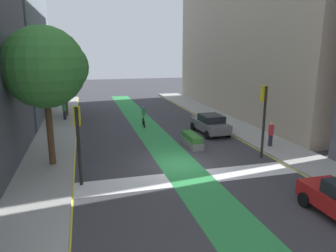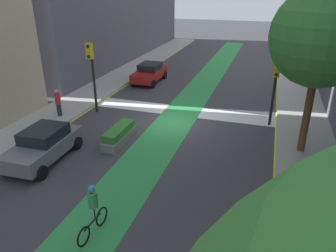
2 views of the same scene
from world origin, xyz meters
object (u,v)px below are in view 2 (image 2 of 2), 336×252
at_px(traffic_signal_near_right, 92,65).
at_px(median_planter, 119,135).
at_px(traffic_signal_near_left, 275,80).
at_px(car_red_right_near, 149,73).
at_px(pedestrian_sidewalk_right_a, 58,103).
at_px(street_tree_near, 322,37).
at_px(car_grey_right_far, 44,145).
at_px(cyclist_in_lane, 93,209).

relative_size(traffic_signal_near_right, median_planter, 1.63).
bearing_deg(median_planter, traffic_signal_near_left, -148.19).
relative_size(car_red_right_near, pedestrian_sidewalk_right_a, 2.50).
xyz_separation_m(street_tree_near, median_planter, (9.14, 1.70, -5.23)).
height_order(car_grey_right_far, median_planter, car_grey_right_far).
bearing_deg(traffic_signal_near_left, pedestrian_sidewalk_right_a, 12.38).
bearing_deg(car_grey_right_far, cyclist_in_lane, 142.24).
height_order(car_red_right_near, street_tree_near, street_tree_near).
distance_m(traffic_signal_near_left, pedestrian_sidewalk_right_a, 13.01).
height_order(car_red_right_near, car_grey_right_far, same).
relative_size(cyclist_in_lane, median_planter, 0.67).
xyz_separation_m(traffic_signal_near_right, cyclist_in_lane, (-5.56, 9.94, -2.17)).
bearing_deg(traffic_signal_near_right, traffic_signal_near_left, -173.58).
bearing_deg(median_planter, street_tree_near, -169.47).
bearing_deg(car_grey_right_far, median_planter, -132.53).
distance_m(pedestrian_sidewalk_right_a, median_planter, 5.42).
relative_size(traffic_signal_near_left, car_red_right_near, 0.93).
distance_m(traffic_signal_near_right, traffic_signal_near_left, 10.99).
distance_m(cyclist_in_lane, median_planter, 6.86).
xyz_separation_m(traffic_signal_near_left, car_red_right_near, (10.10, -6.53, -1.97)).
xyz_separation_m(pedestrian_sidewalk_right_a, median_planter, (-5.03, 1.92, -0.61)).
xyz_separation_m(traffic_signal_near_left, cyclist_in_lane, (5.35, 11.16, -1.80)).
height_order(traffic_signal_near_right, car_red_right_near, traffic_signal_near_right).
relative_size(traffic_signal_near_left, street_tree_near, 0.51).
height_order(car_grey_right_far, street_tree_near, street_tree_near).
xyz_separation_m(traffic_signal_near_right, median_planter, (-3.36, 3.46, -2.73)).
relative_size(traffic_signal_near_right, car_red_right_near, 1.06).
relative_size(street_tree_near, median_planter, 2.81).
bearing_deg(car_grey_right_far, car_red_right_near, -90.08).
xyz_separation_m(car_grey_right_far, cyclist_in_lane, (-4.76, 3.69, 0.17)).
bearing_deg(street_tree_near, median_planter, 10.53).
bearing_deg(traffic_signal_near_right, cyclist_in_lane, 119.24).
xyz_separation_m(cyclist_in_lane, median_planter, (2.21, -6.48, -0.57)).
height_order(traffic_signal_near_left, cyclist_in_lane, traffic_signal_near_left).
bearing_deg(pedestrian_sidewalk_right_a, traffic_signal_near_left, -167.62).
distance_m(car_red_right_near, car_grey_right_far, 14.01).
xyz_separation_m(car_red_right_near, cyclist_in_lane, (-4.74, 17.70, 0.17)).
height_order(traffic_signal_near_left, car_red_right_near, traffic_signal_near_left).
bearing_deg(car_red_right_near, traffic_signal_near_left, 147.10).
distance_m(traffic_signal_near_right, cyclist_in_lane, 11.59).
relative_size(pedestrian_sidewalk_right_a, median_planter, 0.61).
bearing_deg(median_planter, car_red_right_near, -77.26).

